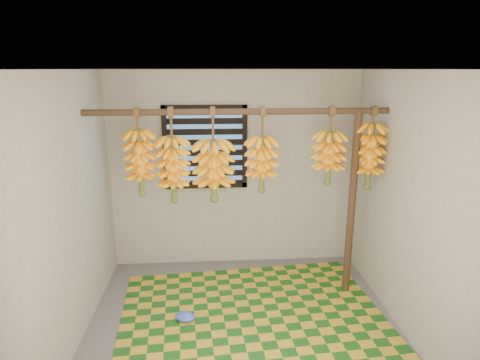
{
  "coord_description": "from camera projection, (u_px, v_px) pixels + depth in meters",
  "views": [
    {
      "loc": [
        -0.26,
        -3.23,
        2.4
      ],
      "look_at": [
        0.0,
        0.55,
        1.35
      ],
      "focal_mm": 30.0,
      "sensor_mm": 36.0,
      "label": 1
    }
  ],
  "objects": [
    {
      "name": "floor",
      "position": [
        244.0,
        334.0,
        3.77
      ],
      "size": [
        3.0,
        3.0,
        0.01
      ],
      "primitive_type": "cube",
      "color": "#545454",
      "rests_on": "ground"
    },
    {
      "name": "ceiling",
      "position": [
        245.0,
        69.0,
        3.12
      ],
      "size": [
        3.0,
        3.0,
        0.01
      ],
      "primitive_type": "cube",
      "color": "silver",
      "rests_on": "wall_back"
    },
    {
      "name": "wall_back",
      "position": [
        235.0,
        171.0,
        4.89
      ],
      "size": [
        3.0,
        0.01,
        2.4
      ],
      "primitive_type": "cube",
      "color": "gray",
      "rests_on": "floor"
    },
    {
      "name": "wall_left",
      "position": [
        65.0,
        218.0,
        3.34
      ],
      "size": [
        0.01,
        3.0,
        2.4
      ],
      "primitive_type": "cube",
      "color": "gray",
      "rests_on": "floor"
    },
    {
      "name": "wall_right",
      "position": [
        414.0,
        210.0,
        3.55
      ],
      "size": [
        0.01,
        3.0,
        2.4
      ],
      "primitive_type": "cube",
      "color": "gray",
      "rests_on": "floor"
    },
    {
      "name": "window",
      "position": [
        205.0,
        148.0,
        4.76
      ],
      "size": [
        1.0,
        0.04,
        1.0
      ],
      "color": "black",
      "rests_on": "wall_back"
    },
    {
      "name": "hanging_pole",
      "position": [
        239.0,
        112.0,
        3.9
      ],
      "size": [
        3.0,
        0.06,
        0.06
      ],
      "primitive_type": "cylinder",
      "rotation": [
        0.0,
        1.57,
        0.0
      ],
      "color": "#452F1E",
      "rests_on": "wall_left"
    },
    {
      "name": "support_post",
      "position": [
        352.0,
        206.0,
        4.25
      ],
      "size": [
        0.08,
        0.08,
        2.0
      ],
      "primitive_type": "cylinder",
      "color": "#452F1E",
      "rests_on": "floor"
    },
    {
      "name": "woven_mat",
      "position": [
        254.0,
        320.0,
        3.97
      ],
      "size": [
        2.77,
        2.3,
        0.01
      ],
      "primitive_type": "cube",
      "rotation": [
        0.0,
        0.0,
        0.08
      ],
      "color": "#185117",
      "rests_on": "floor"
    },
    {
      "name": "plastic_bag",
      "position": [
        185.0,
        317.0,
        3.94
      ],
      "size": [
        0.24,
        0.21,
        0.08
      ],
      "primitive_type": "ellipsoid",
      "rotation": [
        0.0,
        0.0,
        -0.33
      ],
      "color": "blue",
      "rests_on": "woven_mat"
    },
    {
      "name": "banana_bunch_a",
      "position": [
        140.0,
        162.0,
        3.97
      ],
      "size": [
        0.31,
        0.31,
        0.87
      ],
      "color": "brown",
      "rests_on": "hanging_pole"
    },
    {
      "name": "banana_bunch_b",
      "position": [
        173.0,
        169.0,
        4.01
      ],
      "size": [
        0.32,
        0.32,
        0.95
      ],
      "color": "brown",
      "rests_on": "hanging_pole"
    },
    {
      "name": "banana_bunch_c",
      "position": [
        214.0,
        171.0,
        4.04
      ],
      "size": [
        0.39,
        0.39,
        0.95
      ],
      "color": "brown",
      "rests_on": "hanging_pole"
    },
    {
      "name": "banana_bunch_d",
      "position": [
        262.0,
        164.0,
        4.06
      ],
      "size": [
        0.32,
        0.32,
        0.86
      ],
      "color": "brown",
      "rests_on": "hanging_pole"
    },
    {
      "name": "banana_bunch_e",
      "position": [
        329.0,
        158.0,
        4.09
      ],
      "size": [
        0.34,
        0.34,
        0.8
      ],
      "color": "brown",
      "rests_on": "hanging_pole"
    },
    {
      "name": "banana_bunch_f",
      "position": [
        370.0,
        156.0,
        4.12
      ],
      "size": [
        0.3,
        0.3,
        0.86
      ],
      "color": "brown",
      "rests_on": "hanging_pole"
    }
  ]
}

